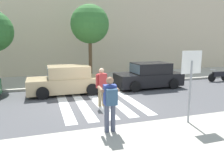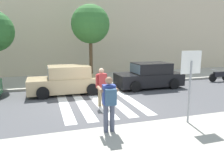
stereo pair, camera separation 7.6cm
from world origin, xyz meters
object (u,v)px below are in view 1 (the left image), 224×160
stop_sign (191,71)px  parked_car_black (149,76)px  pedestrian_crossing (102,85)px  parked_car_tan (67,81)px  motorcycle (219,76)px  photographer_with_backpack (110,100)px  street_tree_center (90,24)px

stop_sign → parked_car_black: bearing=74.8°
pedestrian_crossing → parked_car_tan: bearing=112.9°
stop_sign → parked_car_tan: bearing=119.7°
pedestrian_crossing → motorcycle: pedestrian_crossing is taller
photographer_with_backpack → pedestrian_crossing: 3.15m
motorcycle → stop_sign: bearing=-139.5°
street_tree_center → parked_car_tan: bearing=-125.5°
street_tree_center → photographer_with_backpack: bearing=-98.8°
pedestrian_crossing → parked_car_black: bearing=36.5°
parked_car_black → motorcycle: parked_car_black is taller
pedestrian_crossing → parked_car_black: size_ratio=0.42×
stop_sign → street_tree_center: (-1.46, 8.74, 2.03)m
pedestrian_crossing → street_tree_center: size_ratio=0.34×
photographer_with_backpack → motorcycle: size_ratio=0.98×
stop_sign → parked_car_tan: stop_sign is taller
street_tree_center → stop_sign: bearing=-80.5°
photographer_with_backpack → motorcycle: photographer_with_backpack is taller
stop_sign → pedestrian_crossing: size_ratio=1.43×
parked_car_tan → pedestrian_crossing: bearing=-67.1°
photographer_with_backpack → street_tree_center: size_ratio=0.34×
pedestrian_crossing → photographer_with_backpack: bearing=-100.8°
photographer_with_backpack → parked_car_black: photographer_with_backpack is taller
photographer_with_backpack → motorcycle: bearing=31.5°
stop_sign → street_tree_center: size_ratio=0.48×
pedestrian_crossing → motorcycle: 10.11m
photographer_with_backpack → parked_car_black: bearing=53.2°
photographer_with_backpack → parked_car_tan: (-0.61, 5.93, -0.44)m
photographer_with_backpack → pedestrian_crossing: bearing=79.2°
pedestrian_crossing → street_tree_center: (0.75, 5.59, 2.99)m
pedestrian_crossing → parked_car_tan: 3.10m
parked_car_tan → parked_car_black: size_ratio=1.00×
parked_car_tan → motorcycle: (10.80, 0.30, -0.31)m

